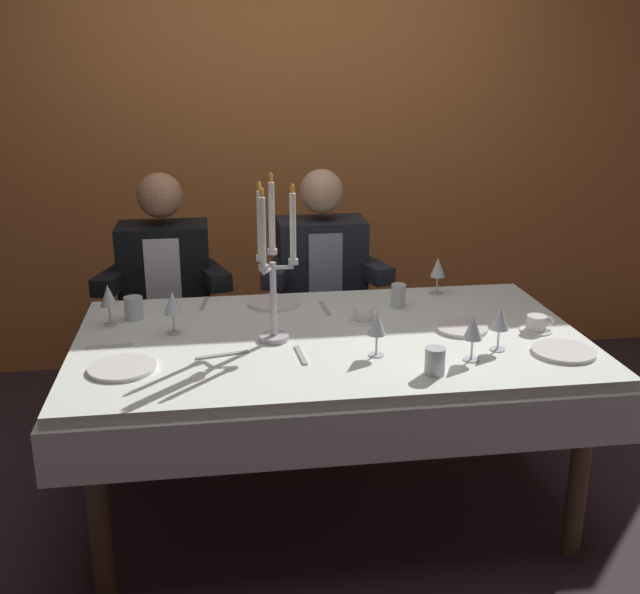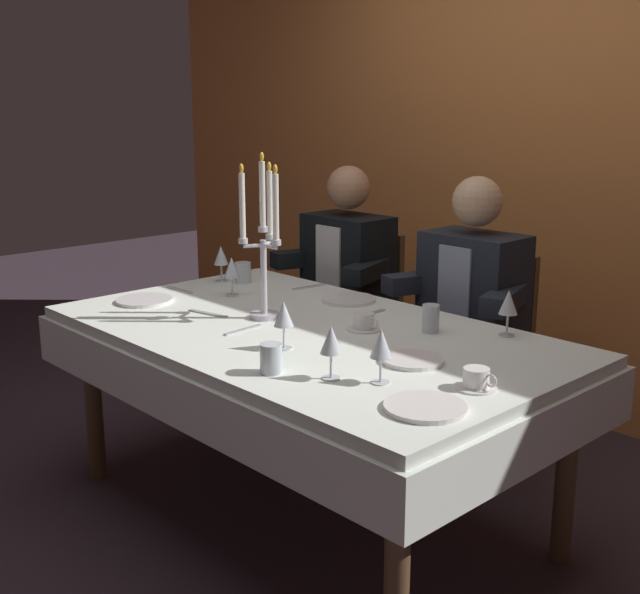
{
  "view_description": "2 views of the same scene",
  "coord_description": "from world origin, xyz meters",
  "px_view_note": "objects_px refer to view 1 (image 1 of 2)",
  "views": [
    {
      "loc": [
        -0.41,
        -2.61,
        1.75
      ],
      "look_at": [
        -0.02,
        0.13,
        0.85
      ],
      "focal_mm": 41.94,
      "sensor_mm": 36.0,
      "label": 1
    },
    {
      "loc": [
        2.05,
        -1.86,
        1.54
      ],
      "look_at": [
        -0.01,
        0.08,
        0.84
      ],
      "focal_mm": 44.73,
      "sensor_mm": 36.0,
      "label": 2
    }
  ],
  "objects_px": {
    "dining_table": "(330,365)",
    "water_tumbler_2": "(134,308)",
    "wine_glass_3": "(500,320)",
    "seated_diner_0": "(165,278)",
    "dinner_plate_2": "(564,351)",
    "wine_glass_4": "(473,329)",
    "dinner_plate_1": "(274,303)",
    "wine_glass_0": "(377,325)",
    "wine_glass_5": "(438,269)",
    "wine_glass_2": "(108,297)",
    "candelabra": "(273,267)",
    "seated_diner_1": "(321,272)",
    "dinner_plate_3": "(462,328)",
    "coffee_cup_1": "(364,315)",
    "coffee_cup_0": "(537,324)",
    "wine_glass_1": "(173,305)",
    "dinner_plate_0": "(122,368)",
    "water_tumbler_1": "(435,361)",
    "water_tumbler_0": "(398,296)"
  },
  "relations": [
    {
      "from": "coffee_cup_1",
      "to": "seated_diner_1",
      "type": "distance_m",
      "value": 0.75
    },
    {
      "from": "candelabra",
      "to": "dinner_plate_3",
      "type": "height_order",
      "value": "candelabra"
    },
    {
      "from": "dinner_plate_0",
      "to": "water_tumbler_1",
      "type": "height_order",
      "value": "water_tumbler_1"
    },
    {
      "from": "water_tumbler_1",
      "to": "wine_glass_4",
      "type": "bearing_deg",
      "value": 30.92
    },
    {
      "from": "dinner_plate_3",
      "to": "wine_glass_0",
      "type": "relative_size",
      "value": 1.22
    },
    {
      "from": "dining_table",
      "to": "dinner_plate_1",
      "type": "distance_m",
      "value": 0.46
    },
    {
      "from": "wine_glass_5",
      "to": "water_tumbler_2",
      "type": "distance_m",
      "value": 1.31
    },
    {
      "from": "wine_glass_3",
      "to": "seated_diner_0",
      "type": "bearing_deg",
      "value": 137.93
    },
    {
      "from": "wine_glass_0",
      "to": "wine_glass_4",
      "type": "relative_size",
      "value": 1.0
    },
    {
      "from": "candelabra",
      "to": "dinner_plate_2",
      "type": "relative_size",
      "value": 2.75
    },
    {
      "from": "coffee_cup_0",
      "to": "wine_glass_2",
      "type": "bearing_deg",
      "value": 169.48
    },
    {
      "from": "wine_glass_1",
      "to": "wine_glass_0",
      "type": "bearing_deg",
      "value": -24.67
    },
    {
      "from": "dinner_plate_3",
      "to": "wine_glass_2",
      "type": "height_order",
      "value": "wine_glass_2"
    },
    {
      "from": "wine_glass_0",
      "to": "wine_glass_3",
      "type": "distance_m",
      "value": 0.44
    },
    {
      "from": "candelabra",
      "to": "wine_glass_4",
      "type": "height_order",
      "value": "candelabra"
    },
    {
      "from": "wine_glass_2",
      "to": "wine_glass_0",
      "type": "bearing_deg",
      "value": -25.35
    },
    {
      "from": "dining_table",
      "to": "wine_glass_4",
      "type": "bearing_deg",
      "value": -34.28
    },
    {
      "from": "water_tumbler_2",
      "to": "dinner_plate_0",
      "type": "bearing_deg",
      "value": -89.31
    },
    {
      "from": "dinner_plate_0",
      "to": "wine_glass_4",
      "type": "height_order",
      "value": "wine_glass_4"
    },
    {
      "from": "wine_glass_4",
      "to": "seated_diner_0",
      "type": "distance_m",
      "value": 1.63
    },
    {
      "from": "wine_glass_3",
      "to": "wine_glass_1",
      "type": "bearing_deg",
      "value": 163.68
    },
    {
      "from": "dinner_plate_1",
      "to": "wine_glass_0",
      "type": "bearing_deg",
      "value": -63.32
    },
    {
      "from": "wine_glass_5",
      "to": "coffee_cup_0",
      "type": "distance_m",
      "value": 0.57
    },
    {
      "from": "dinner_plate_0",
      "to": "water_tumbler_1",
      "type": "relative_size",
      "value": 2.49
    },
    {
      "from": "dinner_plate_0",
      "to": "dinner_plate_1",
      "type": "distance_m",
      "value": 0.84
    },
    {
      "from": "dinner_plate_1",
      "to": "wine_glass_4",
      "type": "relative_size",
      "value": 1.37
    },
    {
      "from": "dining_table",
      "to": "wine_glass_4",
      "type": "relative_size",
      "value": 11.83
    },
    {
      "from": "candelabra",
      "to": "wine_glass_0",
      "type": "relative_size",
      "value": 3.79
    },
    {
      "from": "wine_glass_2",
      "to": "wine_glass_3",
      "type": "distance_m",
      "value": 1.48
    },
    {
      "from": "dinner_plate_2",
      "to": "wine_glass_4",
      "type": "xyz_separation_m",
      "value": [
        -0.35,
        -0.01,
        0.11
      ]
    },
    {
      "from": "wine_glass_2",
      "to": "water_tumbler_0",
      "type": "bearing_deg",
      "value": 2.65
    },
    {
      "from": "wine_glass_2",
      "to": "coffee_cup_1",
      "type": "height_order",
      "value": "wine_glass_2"
    },
    {
      "from": "wine_glass_4",
      "to": "wine_glass_5",
      "type": "relative_size",
      "value": 1.0
    },
    {
      "from": "dinner_plate_3",
      "to": "wine_glass_0",
      "type": "xyz_separation_m",
      "value": [
        -0.38,
        -0.21,
        0.11
      ]
    },
    {
      "from": "dining_table",
      "to": "water_tumbler_2",
      "type": "xyz_separation_m",
      "value": [
        -0.75,
        0.3,
        0.16
      ]
    },
    {
      "from": "candelabra",
      "to": "dinner_plate_3",
      "type": "bearing_deg",
      "value": 0.52
    },
    {
      "from": "dining_table",
      "to": "dinner_plate_2",
      "type": "bearing_deg",
      "value": -20.09
    },
    {
      "from": "water_tumbler_1",
      "to": "coffee_cup_0",
      "type": "distance_m",
      "value": 0.61
    },
    {
      "from": "dinner_plate_0",
      "to": "water_tumbler_1",
      "type": "distance_m",
      "value": 1.05
    },
    {
      "from": "wine_glass_0",
      "to": "wine_glass_5",
      "type": "height_order",
      "value": "same"
    },
    {
      "from": "candelabra",
      "to": "seated_diner_1",
      "type": "relative_size",
      "value": 0.5
    },
    {
      "from": "dinner_plate_1",
      "to": "wine_glass_2",
      "type": "xyz_separation_m",
      "value": [
        -0.66,
        -0.16,
        0.11
      ]
    },
    {
      "from": "dinner_plate_1",
      "to": "dinner_plate_2",
      "type": "xyz_separation_m",
      "value": [
        0.98,
        -0.69,
        0.0
      ]
    },
    {
      "from": "dinner_plate_3",
      "to": "wine_glass_2",
      "type": "bearing_deg",
      "value": 169.4
    },
    {
      "from": "wine_glass_3",
      "to": "seated_diner_1",
      "type": "distance_m",
      "value": 1.22
    },
    {
      "from": "coffee_cup_0",
      "to": "wine_glass_5",
      "type": "bearing_deg",
      "value": 115.25
    },
    {
      "from": "dinner_plate_0",
      "to": "seated_diner_0",
      "type": "distance_m",
      "value": 1.11
    },
    {
      "from": "candelabra",
      "to": "seated_diner_0",
      "type": "xyz_separation_m",
      "value": [
        -0.44,
        0.9,
        -0.29
      ]
    },
    {
      "from": "wine_glass_5",
      "to": "wine_glass_4",
      "type": "bearing_deg",
      "value": -97.74
    },
    {
      "from": "candelabra",
      "to": "wine_glass_3",
      "type": "distance_m",
      "value": 0.83
    }
  ]
}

